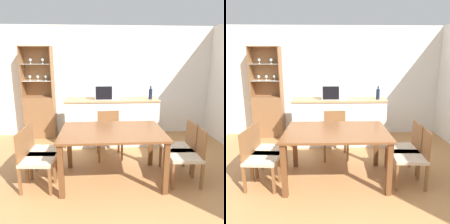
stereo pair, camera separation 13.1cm
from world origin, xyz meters
TOP-DOWN VIEW (x-y plane):
  - ground_plane at (0.00, 0.00)m, footprint 18.00×18.00m
  - wall_back at (0.00, 2.63)m, footprint 6.80×0.06m
  - kitchen_counter at (0.14, 1.92)m, footprint 1.95×0.60m
  - display_cabinet at (-1.50, 2.44)m, footprint 0.68×0.33m
  - dining_table at (0.05, 0.41)m, footprint 1.50×0.98m
  - dining_chair_head_far at (0.05, 1.24)m, footprint 0.47×0.47m
  - dining_chair_side_right_near at (1.14, 0.26)m, footprint 0.47×0.47m
  - dining_chair_side_right_far at (1.14, 0.56)m, footprint 0.46×0.46m
  - dining_chair_side_left_far at (-1.04, 0.56)m, footprint 0.47×0.47m
  - dining_chair_side_left_near at (-1.04, 0.27)m, footprint 0.47×0.47m
  - microwave at (0.04, 1.92)m, footprint 0.51×0.37m
  - wine_bottle at (0.94, 1.83)m, footprint 0.08×0.08m

SIDE VIEW (x-z plane):
  - ground_plane at x=0.00m, z-range 0.00..0.00m
  - dining_chair_head_far at x=0.05m, z-range 0.01..0.85m
  - dining_chair_side_right_near at x=1.14m, z-range 0.01..0.85m
  - dining_chair_side_right_far at x=1.14m, z-range 0.01..0.85m
  - dining_chair_side_left_far at x=-1.04m, z-range 0.01..0.85m
  - dining_chair_side_left_near at x=-1.04m, z-range 0.01..0.85m
  - kitchen_counter at x=0.14m, z-range 0.00..0.99m
  - display_cabinet at x=-1.50m, z-range -0.40..1.68m
  - dining_table at x=0.05m, z-range 0.28..1.06m
  - wine_bottle at x=0.94m, z-range 0.96..1.24m
  - microwave at x=0.04m, z-range 0.99..1.29m
  - wall_back at x=0.00m, z-range 0.00..2.55m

